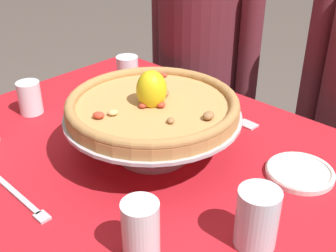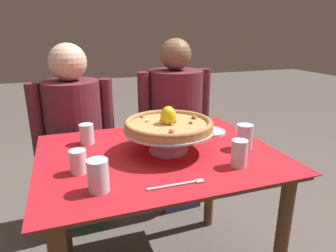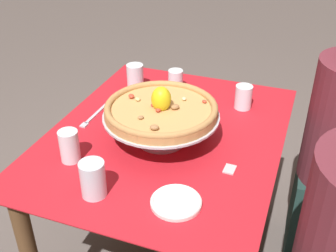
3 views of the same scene
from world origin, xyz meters
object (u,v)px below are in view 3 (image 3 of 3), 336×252
object	(u,v)px
pizza	(161,109)
sugar_packet	(230,169)
water_glass_back_left	(243,98)
water_glass_side_right	(93,181)
water_glass_front_right	(70,148)
water_glass_side_left	(176,82)
water_glass_front_left	(135,79)
pizza_stand	(161,121)
side_plate	(176,202)
dinner_fork	(95,115)

from	to	relation	value
pizza	sugar_packet	bearing A→B (deg)	72.50
water_glass_back_left	water_glass_side_right	size ratio (longest dim) A/B	0.85
water_glass_front_right	water_glass_side_left	world-z (taller)	water_glass_front_right
water_glass_front_left	water_glass_front_right	bearing A→B (deg)	1.35
water_glass_front_left	water_glass_side_left	xyz separation A→B (m)	(-0.06, 0.17, -0.01)
water_glass_side_left	water_glass_back_left	bearing A→B (deg)	79.37
water_glass_front_right	water_glass_side_left	bearing A→B (deg)	165.93
water_glass_back_left	water_glass_side_right	bearing A→B (deg)	-24.19
pizza_stand	water_glass_side_left	size ratio (longest dim) A/B	4.44
pizza_stand	water_glass_side_right	world-z (taller)	water_glass_side_right
side_plate	dinner_fork	bearing A→B (deg)	-128.03
water_glass_front_left	water_glass_side_right	size ratio (longest dim) A/B	1.00
pizza_stand	side_plate	world-z (taller)	pizza_stand
water_glass_front_right	side_plate	size ratio (longest dim) A/B	0.74
pizza_stand	dinner_fork	distance (m)	0.33
pizza_stand	sugar_packet	bearing A→B (deg)	72.50
pizza	sugar_packet	xyz separation A→B (m)	(0.09, 0.27, -0.13)
sugar_packet	water_glass_front_right	bearing A→B (deg)	-75.76
pizza	side_plate	distance (m)	0.36
water_glass_back_left	water_glass_front_left	size ratio (longest dim) A/B	0.84
water_glass_side_left	dinner_fork	distance (m)	0.40
water_glass_back_left	water_glass_front_left	xyz separation A→B (m)	(-0.00, -0.48, 0.01)
water_glass_back_left	water_glass_side_right	world-z (taller)	water_glass_side_right
water_glass_side_left	pizza_stand	bearing A→B (deg)	12.40
pizza_stand	water_glass_front_right	xyz separation A→B (m)	(0.22, -0.25, -0.03)
pizza	dinner_fork	size ratio (longest dim) A/B	1.83
sugar_packet	water_glass_front_left	bearing A→B (deg)	-129.25
pizza	water_glass_side_left	world-z (taller)	pizza
pizza_stand	water_glass_back_left	size ratio (longest dim) A/B	4.19
water_glass_side_left	water_glass_side_right	xyz separation A→B (m)	(0.75, 0.00, 0.01)
water_glass_front_left	sugar_packet	xyz separation A→B (m)	(0.43, 0.53, -0.05)
sugar_packet	dinner_fork	bearing A→B (deg)	-104.95
water_glass_side_left	sugar_packet	xyz separation A→B (m)	(0.49, 0.36, -0.04)
water_glass_side_right	dinner_fork	distance (m)	0.48
pizza	sugar_packet	size ratio (longest dim) A/B	7.95
water_glass_front_left	dinner_fork	distance (m)	0.29
dinner_fork	water_glass_front_right	bearing A→B (deg)	13.58
water_glass_back_left	dinner_fork	distance (m)	0.61
water_glass_side_left	side_plate	distance (m)	0.75
dinner_fork	side_plate	bearing A→B (deg)	51.97
water_glass_back_left	side_plate	bearing A→B (deg)	-5.61
water_glass_back_left	water_glass_side_left	size ratio (longest dim) A/B	1.06
pizza	water_glass_front_left	size ratio (longest dim) A/B	3.41
side_plate	sugar_packet	size ratio (longest dim) A/B	3.05
water_glass_side_left	side_plate	xyz separation A→B (m)	(0.71, 0.25, -0.03)
water_glass_front_right	water_glass_side_right	world-z (taller)	water_glass_side_right
pizza_stand	water_glass_front_left	distance (m)	0.43
pizza_stand	dinner_fork	xyz separation A→B (m)	(-0.07, -0.31, -0.08)
water_glass_front_right	water_glass_front_left	bearing A→B (deg)	-178.65
water_glass_front_left	sugar_packet	world-z (taller)	water_glass_front_left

